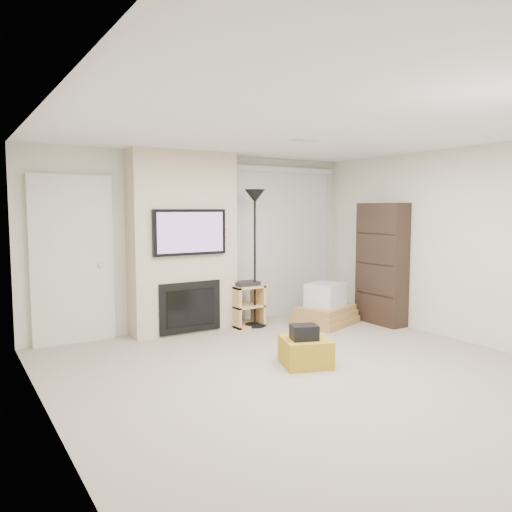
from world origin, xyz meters
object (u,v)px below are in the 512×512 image
ottoman (305,352)px  bookshelf (382,264)px  floor_lamp (255,219)px  box_stack (325,309)px  av_stand (246,303)px

ottoman → bookshelf: bookshelf is taller
bookshelf → floor_lamp: bearing=154.1°
box_stack → av_stand: bearing=152.7°
av_stand → box_stack: size_ratio=0.60×
ottoman → av_stand: 1.99m
ottoman → box_stack: 2.02m
av_stand → ottoman: bearing=-101.8°
ottoman → av_stand: bearing=78.2°
av_stand → bookshelf: (1.80, -0.93, 0.55)m
floor_lamp → bookshelf: floor_lamp is taller
av_stand → box_stack: (1.05, -0.54, -0.11)m
ottoman → floor_lamp: bearing=75.0°
floor_lamp → box_stack: size_ratio=1.81×
ottoman → box_stack: size_ratio=0.46×
av_stand → bookshelf: bookshelf is taller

